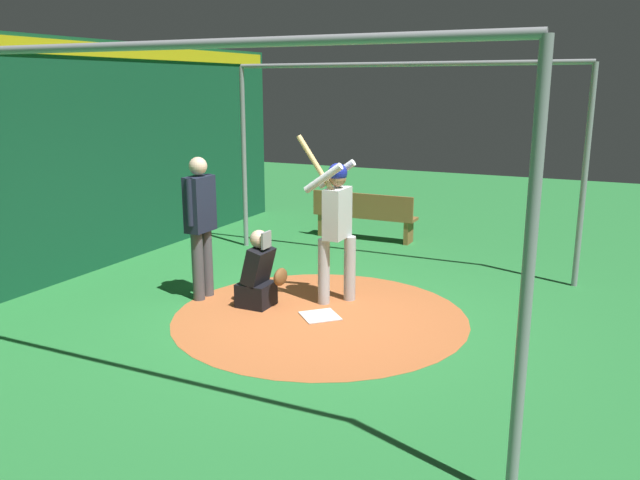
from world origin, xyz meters
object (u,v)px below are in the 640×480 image
object	(u,v)px
batter	(336,219)
catcher	(259,276)
home_plate	(320,316)
umpire	(200,219)
bench	(364,215)

from	to	relation	value
batter	catcher	xyz separation A→B (m)	(-0.80, -0.57, -0.70)
home_plate	catcher	world-z (taller)	catcher
batter	umpire	distance (m)	1.73
catcher	bench	xyz separation A→B (m)	(-0.14, 3.89, 0.06)
bench	umpire	bearing A→B (deg)	-100.04
home_plate	batter	bearing A→B (deg)	95.44
batter	catcher	distance (m)	1.20
umpire	bench	world-z (taller)	umpire
home_plate	batter	world-z (taller)	batter
catcher	bench	world-z (taller)	catcher
batter	catcher	world-z (taller)	batter
home_plate	catcher	distance (m)	0.93
catcher	home_plate	bearing A→B (deg)	-1.57
umpire	bench	xyz separation A→B (m)	(0.69, 3.91, -0.59)
home_plate	bench	xyz separation A→B (m)	(-0.99, 3.92, 0.44)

